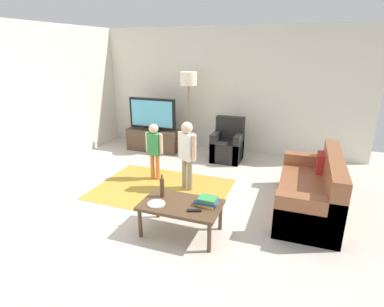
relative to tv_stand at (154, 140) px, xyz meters
The scene contains 16 objects.
ground 2.78m from the tv_stand, 55.96° to the right, with size 7.80×7.80×0.00m, color beige.
wall_back 2.03m from the tv_stand, 24.33° to the left, with size 6.00×0.12×2.70m, color silver.
wall_left 2.93m from the tv_stand, 122.21° to the right, with size 0.12×6.00×2.70m, color silver.
area_rug 2.13m from the tv_stand, 60.08° to the right, with size 2.20×1.60×0.01m, color #B28C33.
tv_stand is the anchor object (origin of this frame).
tv 0.60m from the tv_stand, 90.00° to the right, with size 1.10×0.28×0.71m.
couch 3.85m from the tv_stand, 27.03° to the right, with size 0.80×1.80×0.86m.
armchair 1.76m from the tv_stand, ahead, with size 0.60×0.60×0.90m.
floor_lamp 1.54m from the tv_stand, 10.73° to the left, with size 0.36×0.36×1.78m.
child_near_tv 1.71m from the tv_stand, 62.58° to the right, with size 0.34×0.17×1.02m.
child_center 2.27m from the tv_stand, 48.99° to the right, with size 0.36×0.23×1.16m.
coffee_table 3.45m from the tv_stand, 57.69° to the right, with size 1.00×0.60×0.42m.
book_stack 3.57m from the tv_stand, 52.63° to the right, with size 0.27×0.22×0.10m.
bottle 3.23m from the tv_stand, 61.26° to the right, with size 0.06×0.06×0.31m.
tv_remote 3.68m from the tv_stand, 55.79° to the right, with size 0.17×0.05×0.02m, color black.
plate 3.42m from the tv_stand, 62.74° to the right, with size 0.22×0.22×0.02m.
Camera 1 is at (1.58, -3.77, 2.26)m, focal length 28.61 mm.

